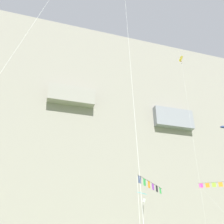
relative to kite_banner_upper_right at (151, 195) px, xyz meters
name	(u,v)px	position (x,y,z in m)	size (l,w,h in m)	color
cliff_face	(62,140)	(0.26, 60.14, 24.60)	(180.00, 34.11, 60.68)	gray
kite_banner_upper_right	(151,195)	(0.00, 0.00, 0.00)	(4.29, 6.93, 6.51)	black
kite_delta_high_right	(147,200)	(9.18, 21.00, 2.90)	(4.23, 5.61, 8.97)	teal
kite_banner_front_field	(221,186)	(19.09, 18.03, 4.77)	(5.23, 5.63, 11.04)	black
kite_diamond_upper_left	(182,68)	(16.27, 18.70, 24.75)	(2.70, 4.11, 33.42)	yellow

